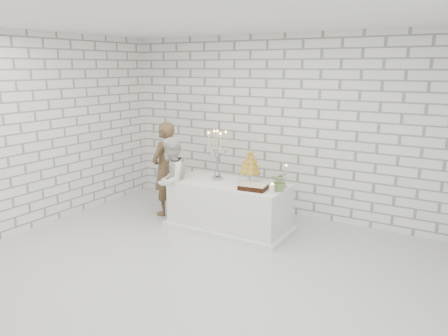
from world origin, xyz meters
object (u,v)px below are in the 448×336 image
candelabra (217,155)px  croquembouche (250,167)px  groom (165,169)px  bride (171,181)px  cake_table (229,206)px

candelabra → croquembouche: (0.55, 0.05, -0.13)m
groom → bride: 0.51m
bride → croquembouche: bride is taller
bride → croquembouche: 1.30m
candelabra → croquembouche: bearing=4.9°
cake_table → groom: size_ratio=1.14×
groom → bride: groom is taller
croquembouche → groom: bearing=-178.8°
groom → bride: size_ratio=1.12×
bride → candelabra: 0.85m
groom → candelabra: size_ratio=2.02×
groom → croquembouche: 1.61m
cake_table → croquembouche: size_ratio=3.40×
groom → bride: bearing=46.3°
cake_table → candelabra: size_ratio=2.30×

